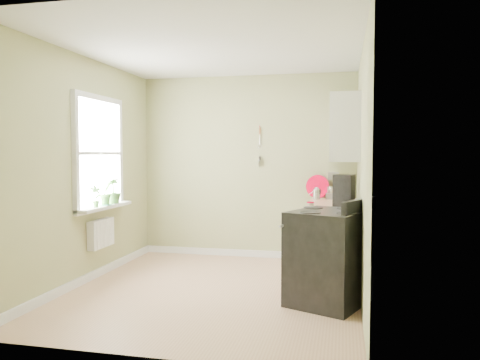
% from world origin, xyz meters
% --- Properties ---
extents(floor, '(3.20, 3.60, 0.02)m').
position_xyz_m(floor, '(0.00, 0.00, -0.01)').
color(floor, tan).
rests_on(floor, ground).
extents(ceiling, '(3.20, 3.60, 0.02)m').
position_xyz_m(ceiling, '(0.00, 0.00, 2.71)').
color(ceiling, white).
rests_on(ceiling, wall_back).
extents(wall_back, '(3.20, 0.02, 2.70)m').
position_xyz_m(wall_back, '(0.00, 1.81, 1.35)').
color(wall_back, tan).
rests_on(wall_back, floor).
extents(wall_left, '(0.02, 3.60, 2.70)m').
position_xyz_m(wall_left, '(-1.61, 0.00, 1.35)').
color(wall_left, tan).
rests_on(wall_left, floor).
extents(wall_right, '(0.02, 3.60, 2.70)m').
position_xyz_m(wall_right, '(1.61, 0.00, 1.35)').
color(wall_right, tan).
rests_on(wall_right, floor).
extents(base_cabinets, '(0.60, 1.60, 0.87)m').
position_xyz_m(base_cabinets, '(1.30, 1.00, 0.43)').
color(base_cabinets, white).
rests_on(base_cabinets, floor).
extents(countertop, '(0.64, 1.60, 0.04)m').
position_xyz_m(countertop, '(1.29, 1.00, 0.89)').
color(countertop, '#DBAF86').
rests_on(countertop, base_cabinets).
extents(upper_cabinets, '(0.35, 1.40, 0.80)m').
position_xyz_m(upper_cabinets, '(1.43, 1.10, 1.85)').
color(upper_cabinets, white).
rests_on(upper_cabinets, wall_right).
extents(window, '(0.06, 1.14, 1.44)m').
position_xyz_m(window, '(-1.58, 0.30, 1.55)').
color(window, white).
rests_on(window, wall_left).
extents(window_sill, '(0.18, 1.14, 0.04)m').
position_xyz_m(window_sill, '(-1.51, 0.30, 0.88)').
color(window_sill, white).
rests_on(window_sill, wall_left).
extents(radiator, '(0.12, 0.50, 0.35)m').
position_xyz_m(radiator, '(-1.54, 0.25, 0.55)').
color(radiator, white).
rests_on(radiator, wall_left).
extents(wall_utensils, '(0.02, 0.14, 0.58)m').
position_xyz_m(wall_utensils, '(0.20, 1.78, 1.56)').
color(wall_utensils, '#DBAF86').
rests_on(wall_utensils, wall_back).
extents(stove, '(0.96, 0.98, 1.09)m').
position_xyz_m(stove, '(1.28, -0.18, 0.49)').
color(stove, black).
rests_on(stove, floor).
extents(stand_mixer, '(0.22, 0.36, 0.42)m').
position_xyz_m(stand_mixer, '(1.27, 1.74, 1.09)').
color(stand_mixer, '#B2B2B7').
rests_on(stand_mixer, countertop).
extents(kettle, '(0.17, 0.10, 0.17)m').
position_xyz_m(kettle, '(1.05, 1.53, 1.00)').
color(kettle, silver).
rests_on(kettle, countertop).
extents(coffee_maker, '(0.27, 0.29, 0.38)m').
position_xyz_m(coffee_maker, '(1.42, 0.74, 1.09)').
color(coffee_maker, black).
rests_on(coffee_maker, countertop).
extents(red_tray, '(0.34, 0.14, 0.33)m').
position_xyz_m(red_tray, '(1.05, 1.72, 1.08)').
color(red_tray, '#BB0021').
rests_on(red_tray, countertop).
extents(jar, '(0.08, 0.08, 0.09)m').
position_xyz_m(jar, '(1.05, 0.30, 0.96)').
color(jar, beige).
rests_on(jar, countertop).
extents(plant_a, '(0.16, 0.17, 0.27)m').
position_xyz_m(plant_a, '(-1.50, 0.07, 1.03)').
color(plant_a, '#3C6F2C').
rests_on(plant_a, window_sill).
extents(plant_b, '(0.15, 0.18, 0.30)m').
position_xyz_m(plant_b, '(-1.50, 0.31, 1.05)').
color(plant_b, '#3C6F2C').
rests_on(plant_b, window_sill).
extents(plant_c, '(0.25, 0.25, 0.33)m').
position_xyz_m(plant_c, '(-1.50, 0.52, 1.06)').
color(plant_c, '#3C6F2C').
rests_on(plant_c, window_sill).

